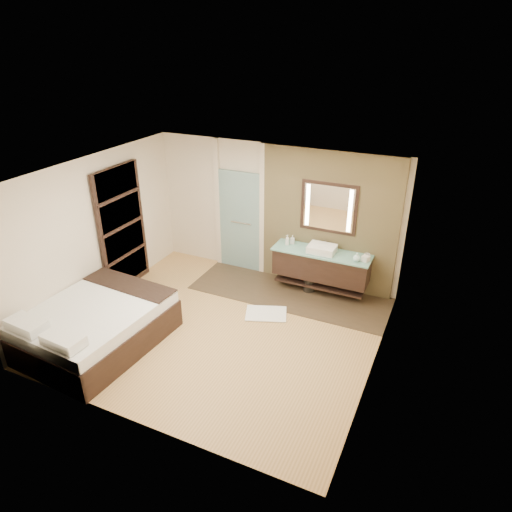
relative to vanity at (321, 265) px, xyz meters
The scene contains 15 objects.
floor 2.29m from the vanity, 119.83° to the right, with size 5.00×5.00×0.00m, color #AA7E47.
tile_strip 0.83m from the vanity, 147.54° to the right, with size 3.80×1.30×0.01m, color #392D1F.
stone_wall 0.82m from the vanity, 90.00° to the left, with size 2.60×0.08×2.70m, color tan.
vanity is the anchor object (origin of this frame).
mirror_unit 1.10m from the vanity, 90.00° to the left, with size 1.06×0.04×0.96m.
frosted_door 1.95m from the vanity, behind, with size 1.10×0.12×2.70m.
shoji_partition 3.82m from the vanity, 159.50° to the right, with size 0.06×1.20×2.40m.
bed 4.13m from the vanity, 131.80° to the right, with size 1.88×2.28×0.84m.
bath_mat 1.44m from the vanity, 117.87° to the right, with size 0.72×0.50×0.02m, color white.
waste_bin 0.49m from the vanity, 160.54° to the right, with size 0.22×0.22×0.28m, color black.
tissue_box 0.89m from the vanity, ahead, with size 0.12×0.12×0.10m, color silver.
soap_bottle_a 0.80m from the vanity, behind, with size 0.08×0.08×0.20m, color white.
soap_bottle_b 0.74m from the vanity, behind, with size 0.08×0.08×0.17m, color #B2B2B2.
soap_bottle_c 0.78m from the vanity, 10.29° to the right, with size 0.13×0.13×0.16m, color #C3F6F5.
cup 0.89m from the vanity, ahead, with size 0.11×0.11×0.09m, color silver.
Camera 1 is at (3.19, -5.54, 4.55)m, focal length 32.00 mm.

